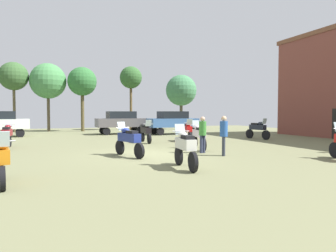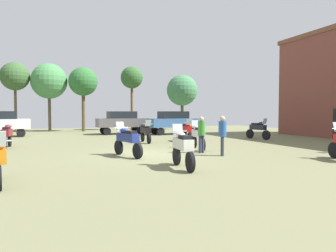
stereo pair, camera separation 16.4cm
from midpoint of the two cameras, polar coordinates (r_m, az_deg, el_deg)
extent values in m
cube|color=#6F704D|center=(13.94, -4.42, -5.34)|extent=(44.00, 52.00, 0.02)
cylinder|color=black|center=(8.54, -28.82, -8.53)|extent=(0.21, 0.61, 0.60)
cylinder|color=black|center=(10.01, -28.97, -6.94)|extent=(0.21, 0.61, 0.60)
cube|color=#BF6D13|center=(9.20, -28.96, -4.72)|extent=(0.55, 1.31, 0.36)
ellipsoid|color=#BF6D13|center=(8.89, -28.97, -3.15)|extent=(0.39, 0.52, 0.24)
cube|color=black|center=(9.40, -29.01, -3.10)|extent=(0.38, 0.60, 0.12)
cube|color=silver|center=(8.56, -28.97, -2.15)|extent=(0.38, 0.21, 0.39)
cylinder|color=#B7B7BC|center=(8.66, -28.97, -2.49)|extent=(0.62, 0.13, 0.04)
cylinder|color=black|center=(16.55, 4.74, -2.93)|extent=(0.23, 0.66, 0.65)
cylinder|color=black|center=(15.12, 6.28, -3.46)|extent=(0.23, 0.66, 0.65)
cube|color=silver|center=(15.79, 5.48, -1.36)|extent=(0.58, 1.32, 0.36)
ellipsoid|color=silver|center=(16.05, 5.20, -0.30)|extent=(0.40, 0.53, 0.24)
cube|color=black|center=(15.56, 5.72, -0.53)|extent=(0.39, 0.60, 0.12)
cube|color=silver|center=(16.35, 4.89, 0.39)|extent=(0.38, 0.21, 0.39)
cylinder|color=#B7B7BC|center=(16.26, 4.98, 0.16)|extent=(0.62, 0.14, 0.04)
cylinder|color=black|center=(11.16, 1.57, -5.55)|extent=(0.17, 0.66, 0.65)
cylinder|color=black|center=(9.80, 4.18, -6.68)|extent=(0.17, 0.66, 0.65)
cube|color=silver|center=(10.42, 2.79, -3.32)|extent=(0.46, 1.26, 0.36)
ellipsoid|color=silver|center=(10.65, 2.31, -1.68)|extent=(0.36, 0.50, 0.24)
cube|color=black|center=(10.19, 3.19, -2.09)|extent=(0.34, 0.58, 0.12)
cube|color=silver|center=(10.94, 1.80, -0.62)|extent=(0.37, 0.18, 0.39)
cylinder|color=#B7B7BC|center=(10.85, 1.95, -0.97)|extent=(0.62, 0.09, 0.04)
cylinder|color=black|center=(18.72, -3.75, -2.36)|extent=(0.13, 0.61, 0.61)
cylinder|color=black|center=(20.15, -4.95, -2.02)|extent=(0.13, 0.61, 0.61)
cube|color=black|center=(19.40, -4.38, -0.76)|extent=(0.38, 1.28, 0.36)
ellipsoid|color=black|center=(19.11, -4.15, 0.04)|extent=(0.33, 0.48, 0.24)
cube|color=black|center=(19.60, -4.56, -0.02)|extent=(0.31, 0.56, 0.12)
cube|color=silver|center=(18.80, -3.88, 0.54)|extent=(0.36, 0.16, 0.39)
cylinder|color=#B7B7BC|center=(18.89, -3.96, 0.37)|extent=(0.62, 0.04, 0.04)
cylinder|color=black|center=(19.42, 3.89, -2.12)|extent=(0.22, 0.67, 0.66)
cylinder|color=black|center=(20.99, 2.70, -1.77)|extent=(0.22, 0.67, 0.66)
cube|color=red|center=(20.17, 3.28, -0.49)|extent=(0.58, 1.43, 0.36)
ellipsoid|color=red|center=(19.85, 3.51, 0.27)|extent=(0.39, 0.52, 0.24)
cube|color=black|center=(20.39, 3.10, 0.22)|extent=(0.39, 0.60, 0.12)
cube|color=silver|center=(19.51, 3.78, 0.76)|extent=(0.38, 0.21, 0.39)
cylinder|color=#B7B7BC|center=(19.62, 3.70, 0.59)|extent=(0.62, 0.13, 0.04)
cylinder|color=black|center=(14.56, 28.33, -3.94)|extent=(0.24, 0.68, 0.67)
cylinder|color=black|center=(19.25, -27.52, -2.44)|extent=(0.14, 0.65, 0.65)
cylinder|color=black|center=(17.69, -28.25, -2.87)|extent=(0.14, 0.65, 0.65)
cube|color=maroon|center=(18.43, -27.90, -1.08)|extent=(0.40, 1.35, 0.36)
ellipsoid|color=maroon|center=(18.71, -27.78, -0.17)|extent=(0.33, 0.49, 0.24)
cube|color=black|center=(18.18, -28.02, -0.37)|extent=(0.32, 0.57, 0.12)
cube|color=silver|center=(19.04, -27.64, 0.42)|extent=(0.36, 0.16, 0.39)
cylinder|color=#B7B7BC|center=(18.94, -27.68, 0.22)|extent=(0.62, 0.05, 0.04)
cylinder|color=black|center=(22.42, 17.51, -1.60)|extent=(0.24, 0.67, 0.66)
cylinder|color=black|center=(23.45, 14.69, -1.40)|extent=(0.24, 0.67, 0.66)
cube|color=#1C212E|center=(22.90, 16.08, -0.22)|extent=(0.59, 1.34, 0.36)
ellipsoid|color=#1C212E|center=(22.69, 16.63, 0.45)|extent=(0.40, 0.53, 0.24)
cube|color=black|center=(23.04, 15.67, 0.40)|extent=(0.40, 0.61, 0.12)
cube|color=silver|center=(22.47, 17.26, 0.89)|extent=(0.38, 0.22, 0.39)
cylinder|color=#B7B7BC|center=(22.54, 17.07, 0.74)|extent=(0.62, 0.15, 0.04)
cylinder|color=black|center=(14.07, -9.24, -3.93)|extent=(0.30, 0.65, 0.64)
cylinder|color=black|center=(12.67, -5.73, -4.62)|extent=(0.30, 0.65, 0.64)
cube|color=navy|center=(13.31, -7.59, -2.11)|extent=(0.74, 1.43, 0.36)
ellipsoid|color=navy|center=(13.57, -8.26, -0.84)|extent=(0.44, 0.55, 0.24)
cube|color=black|center=(13.09, -7.07, -1.13)|extent=(0.45, 0.62, 0.12)
cube|color=silver|center=(13.86, -8.96, -0.03)|extent=(0.39, 0.25, 0.39)
cylinder|color=#B7B7BC|center=(13.77, -8.75, -0.29)|extent=(0.60, 0.21, 0.04)
cylinder|color=black|center=(25.55, -1.63, -1.03)|extent=(0.65, 0.25, 0.64)
cylinder|color=black|center=(26.89, -2.78, -0.85)|extent=(0.65, 0.25, 0.64)
cylinder|color=black|center=(26.78, 4.18, -0.87)|extent=(0.65, 0.25, 0.64)
cylinder|color=black|center=(28.06, 2.80, -0.71)|extent=(0.65, 0.25, 0.64)
cube|color=#3A6094|center=(26.75, 0.69, 0.62)|extent=(4.38, 2.01, 0.75)
cube|color=black|center=(26.74, 0.69, 2.08)|extent=(2.44, 1.70, 0.61)
cylinder|color=black|center=(26.32, -11.50, -0.97)|extent=(0.65, 0.25, 0.64)
cylinder|color=black|center=(27.73, -12.14, -0.80)|extent=(0.65, 0.25, 0.64)
cylinder|color=black|center=(27.10, -5.45, -0.83)|extent=(0.65, 0.25, 0.64)
cylinder|color=black|center=(28.47, -6.37, -0.68)|extent=(0.65, 0.25, 0.64)
cube|color=#555254|center=(27.34, -8.85, 0.63)|extent=(4.39, 2.02, 0.75)
cube|color=black|center=(27.32, -8.85, 2.06)|extent=(2.45, 1.71, 0.61)
cylinder|color=black|center=(26.24, -25.88, -1.18)|extent=(0.66, 0.28, 0.64)
cylinder|color=black|center=(27.68, -25.93, -1.00)|extent=(0.66, 0.28, 0.64)
cylinder|color=#2D324A|center=(14.53, 6.33, -3.34)|extent=(0.14, 0.14, 0.83)
cylinder|color=#2D324A|center=(14.41, 5.85, -3.39)|extent=(0.14, 0.14, 0.83)
cylinder|color=#377E30|center=(14.42, 6.10, -0.44)|extent=(0.43, 0.43, 0.65)
sphere|color=tan|center=(14.40, 6.11, 1.31)|extent=(0.22, 0.22, 0.22)
cylinder|color=#2C313D|center=(13.59, 9.92, -3.73)|extent=(0.14, 0.14, 0.85)
cylinder|color=#2C313D|center=(13.75, 9.95, -3.66)|extent=(0.14, 0.14, 0.85)
cylinder|color=#265198|center=(13.61, 9.96, -0.52)|extent=(0.47, 0.47, 0.67)
sphere|color=tan|center=(13.59, 9.97, 1.37)|extent=(0.23, 0.23, 0.23)
cylinder|color=#4C4637|center=(35.02, 2.31, 2.37)|extent=(0.34, 0.34, 3.63)
sphere|color=#3F7A4D|center=(35.11, 2.32, 6.62)|extent=(3.49, 3.49, 3.49)
cylinder|color=#4E4231|center=(32.98, -21.41, 2.73)|extent=(0.29, 0.29, 4.24)
sphere|color=#428147|center=(33.13, -21.49, 7.77)|extent=(3.51, 3.51, 3.51)
cylinder|color=brown|center=(33.65, -7.02, 3.65)|extent=(0.28, 0.28, 5.15)
sphere|color=#2F5A2A|center=(33.86, -7.04, 8.92)|extent=(2.38, 2.38, 2.38)
cylinder|color=brown|center=(33.34, -26.74, 3.10)|extent=(0.25, 0.25, 4.79)
sphere|color=#34582C|center=(33.52, -26.84, 8.24)|extent=(2.72, 2.72, 2.72)
cylinder|color=#4E4428|center=(32.27, -15.70, 2.94)|extent=(0.33, 0.33, 4.38)
sphere|color=#2D6731|center=(32.42, -15.76, 7.95)|extent=(2.88, 2.88, 2.88)
camera|label=1|loc=(0.08, -90.22, -0.01)|focal=32.88mm
camera|label=2|loc=(0.08, 89.78, 0.01)|focal=32.88mm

